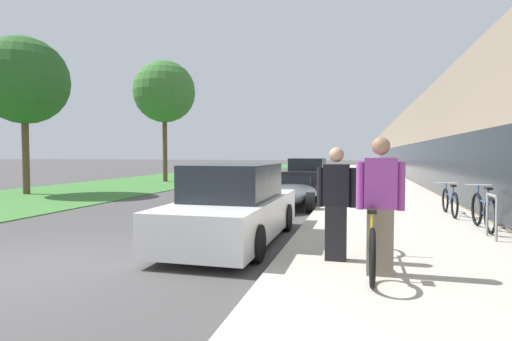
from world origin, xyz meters
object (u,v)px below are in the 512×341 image
at_px(parked_sedan_far, 308,176).
at_px(parked_sedan_curbside, 234,207).
at_px(tandem_bicycle, 370,240).
at_px(street_tree_near, 24,81).
at_px(cruiser_bike_nearest, 483,211).
at_px(street_tree_far, 164,92).
at_px(person_rider, 380,206).
at_px(vintage_roadster_curbside, 289,194).
at_px(person_bystander, 336,204).
at_px(cruiser_bike_middle, 450,202).
at_px(bike_rack_hoop, 492,212).

bearing_deg(parked_sedan_far, parked_sedan_curbside, -90.11).
distance_m(tandem_bicycle, street_tree_near, 16.52).
bearing_deg(cruiser_bike_nearest, tandem_bicycle, -124.15).
xyz_separation_m(cruiser_bike_nearest, street_tree_far, (-14.14, 13.02, 5.01)).
bearing_deg(person_rider, street_tree_far, 125.11).
bearing_deg(tandem_bicycle, vintage_roadster_curbside, 108.53).
bearing_deg(parked_sedan_curbside, street_tree_near, 150.20).
bearing_deg(person_bystander, cruiser_bike_middle, 63.38).
bearing_deg(cruiser_bike_middle, parked_sedan_far, 122.49).
relative_size(person_rider, person_bystander, 1.07).
xyz_separation_m(bike_rack_hoop, street_tree_near, (-16.07, 5.45, 4.16)).
distance_m(tandem_bicycle, cruiser_bike_nearest, 4.27).
xyz_separation_m(person_rider, parked_sedan_far, (-2.61, 13.17, -0.34)).
xyz_separation_m(tandem_bicycle, street_tree_far, (-11.75, 16.55, 5.02)).
height_order(vintage_roadster_curbside, street_tree_far, street_tree_far).
relative_size(bike_rack_hoop, parked_sedan_curbside, 0.19).
xyz_separation_m(cruiser_bike_nearest, cruiser_bike_middle, (-0.24, 2.02, -0.04)).
distance_m(tandem_bicycle, bike_rack_hoop, 3.44).
bearing_deg(parked_sedan_far, street_tree_far, 158.21).
bearing_deg(street_tree_near, street_tree_far, 76.54).
bearing_deg(person_rider, person_bystander, 135.75).
bearing_deg(person_bystander, street_tree_far, 124.66).
bearing_deg(parked_sedan_curbside, cruiser_bike_nearest, 21.66).
xyz_separation_m(parked_sedan_curbside, vintage_roadster_curbside, (0.15, 5.49, -0.27)).
xyz_separation_m(person_rider, street_tree_far, (-11.86, 16.86, 4.49)).
height_order(person_rider, street_tree_far, street_tree_far).
bearing_deg(street_tree_far, parked_sedan_curbside, -58.35).
relative_size(tandem_bicycle, parked_sedan_far, 0.62).
bearing_deg(street_tree_near, person_bystander, -30.27).
relative_size(bike_rack_hoop, street_tree_near, 0.13).
bearing_deg(cruiser_bike_middle, tandem_bicycle, -111.18).
height_order(tandem_bicycle, vintage_roadster_curbside, tandem_bicycle).
relative_size(person_rider, vintage_roadster_curbside, 0.42).
xyz_separation_m(person_bystander, street_tree_near, (-13.29, 7.76, 3.81)).
xyz_separation_m(parked_sedan_curbside, street_tree_far, (-9.23, 14.97, 4.84)).
bearing_deg(parked_sedan_far, tandem_bicycle, -79.00).
distance_m(vintage_roadster_curbside, parked_sedan_far, 5.79).
height_order(person_rider, person_bystander, person_rider).
relative_size(person_bystander, street_tree_far, 0.23).
relative_size(tandem_bicycle, person_rider, 1.38).
relative_size(cruiser_bike_nearest, cruiser_bike_middle, 0.96).
relative_size(person_bystander, street_tree_near, 0.26).
distance_m(cruiser_bike_middle, parked_sedan_far, 8.66).
bearing_deg(vintage_roadster_curbside, parked_sedan_far, 91.28).
xyz_separation_m(person_bystander, cruiser_bike_nearest, (2.89, 3.26, -0.46)).
height_order(cruiser_bike_nearest, street_tree_far, street_tree_far).
bearing_deg(person_bystander, tandem_bicycle, -29.09).
distance_m(person_bystander, parked_sedan_curbside, 2.43).
height_order(parked_sedan_curbside, parked_sedan_far, parked_sedan_far).
height_order(cruiser_bike_nearest, cruiser_bike_middle, cruiser_bike_nearest).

